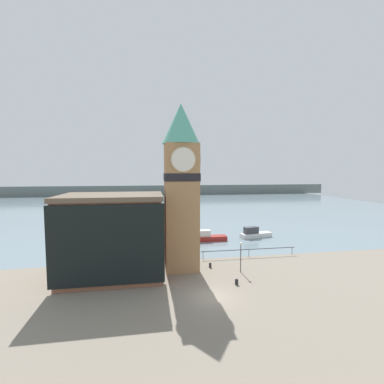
{
  "coord_description": "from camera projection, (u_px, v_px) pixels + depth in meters",
  "views": [
    {
      "loc": [
        -5.52,
        -22.62,
        11.68
      ],
      "look_at": [
        -0.95,
        5.85,
        9.47
      ],
      "focal_mm": 24.0,
      "sensor_mm": 36.0,
      "label": 1
    }
  ],
  "objects": [
    {
      "name": "pier_building",
      "position": [
        113.0,
        235.0,
        28.62
      ],
      "size": [
        11.14,
        7.75,
        9.25
      ],
      "color": "#935B42",
      "rests_on": "ground_plane"
    },
    {
      "name": "boat_far",
      "position": [
        254.0,
        234.0,
        46.02
      ],
      "size": [
        6.01,
        2.62,
        1.96
      ],
      "rotation": [
        0.0,
        0.0,
        0.19
      ],
      "color": "silver",
      "rests_on": "water"
    },
    {
      "name": "water",
      "position": [
        166.0,
        204.0,
        93.59
      ],
      "size": [
        160.0,
        120.0,
        0.0
      ],
      "color": "gray",
      "rests_on": "ground_plane"
    },
    {
      "name": "clock_tower",
      "position": [
        181.0,
        183.0,
        30.6
      ],
      "size": [
        4.46,
        4.46,
        19.72
      ],
      "color": "#9E754C",
      "rests_on": "ground_plane"
    },
    {
      "name": "lamp_post",
      "position": [
        241.0,
        251.0,
        29.85
      ],
      "size": [
        0.32,
        0.32,
        3.55
      ],
      "color": "#2D2D33",
      "rests_on": "ground_plane"
    },
    {
      "name": "boat_near",
      "position": [
        207.0,
        237.0,
        43.78
      ],
      "size": [
        6.18,
        1.73,
        1.86
      ],
      "rotation": [
        0.0,
        0.0,
        0.01
      ],
      "color": "maroon",
      "rests_on": "water"
    },
    {
      "name": "far_shoreline",
      "position": [
        162.0,
        190.0,
        132.78
      ],
      "size": [
        180.0,
        3.0,
        5.0
      ],
      "color": "slate",
      "rests_on": "water"
    },
    {
      "name": "ground_plane",
      "position": [
        212.0,
        297.0,
        24.04
      ],
      "size": [
        160.0,
        160.0,
        0.0
      ],
      "primitive_type": "plane",
      "color": "gray"
    },
    {
      "name": "mooring_bollard_far",
      "position": [
        210.0,
        265.0,
        31.5
      ],
      "size": [
        0.31,
        0.31,
        0.62
      ],
      "color": "black",
      "rests_on": "ground_plane"
    },
    {
      "name": "mooring_bollard_near",
      "position": [
        237.0,
        281.0,
        26.7
      ],
      "size": [
        0.35,
        0.35,
        0.63
      ],
      "color": "black",
      "rests_on": "ground_plane"
    },
    {
      "name": "pier_railing",
      "position": [
        249.0,
        250.0,
        35.43
      ],
      "size": [
        13.53,
        0.08,
        1.09
      ],
      "color": "#333338",
      "rests_on": "ground_plane"
    }
  ]
}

